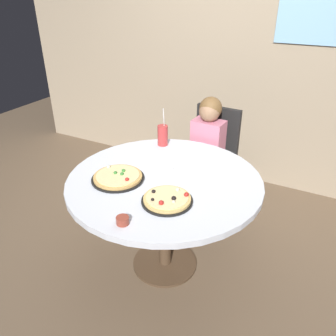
% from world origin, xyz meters
% --- Properties ---
extents(ground_plane, '(8.00, 8.00, 0.00)m').
position_xyz_m(ground_plane, '(0.00, 0.00, 0.00)').
color(ground_plane, brown).
extents(wall_with_window, '(5.20, 0.14, 2.90)m').
position_xyz_m(wall_with_window, '(0.00, 1.62, 1.45)').
color(wall_with_window, gray).
rests_on(wall_with_window, ground_plane).
extents(dining_table, '(1.27, 1.27, 0.75)m').
position_xyz_m(dining_table, '(0.00, 0.00, 0.66)').
color(dining_table, silver).
rests_on(dining_table, ground_plane).
extents(chair_wooden, '(0.42, 0.42, 0.95)m').
position_xyz_m(chair_wooden, '(0.01, 0.88, 0.53)').
color(chair_wooden, black).
rests_on(chair_wooden, ground_plane).
extents(diner_child, '(0.27, 0.42, 1.08)m').
position_xyz_m(diner_child, '(-0.00, 0.70, 0.48)').
color(diner_child, '#3F4766').
rests_on(diner_child, ground_plane).
extents(pizza_veggie, '(0.34, 0.34, 0.05)m').
position_xyz_m(pizza_veggie, '(-0.26, -0.15, 0.77)').
color(pizza_veggie, black).
rests_on(pizza_veggie, dining_table).
extents(pizza_cheese, '(0.30, 0.30, 0.05)m').
position_xyz_m(pizza_cheese, '(0.14, -0.23, 0.77)').
color(pizza_cheese, black).
rests_on(pizza_cheese, dining_table).
extents(soda_cup, '(0.08, 0.08, 0.31)m').
position_xyz_m(soda_cup, '(-0.26, 0.45, 0.83)').
color(soda_cup, '#B73333').
rests_on(soda_cup, dining_table).
extents(sauce_bowl, '(0.07, 0.07, 0.04)m').
position_xyz_m(sauce_bowl, '(0.03, -0.52, 0.77)').
color(sauce_bowl, brown).
rests_on(sauce_bowl, dining_table).
extents(plate_small, '(0.18, 0.18, 0.01)m').
position_xyz_m(plate_small, '(-0.09, 0.13, 0.76)').
color(plate_small, white).
rests_on(plate_small, dining_table).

